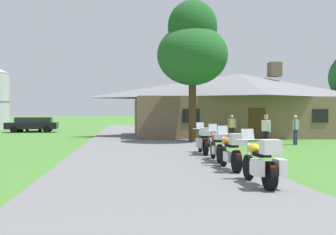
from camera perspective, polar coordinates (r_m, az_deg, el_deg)
The scene contains 13 objects.
ground_plane at distance 21.14m, azimuth -3.47°, elevation -4.18°, with size 500.00×500.00×0.00m, color #42752D.
asphalt_driveway at distance 19.15m, azimuth -3.19°, elevation -4.59°, with size 6.40×80.00×0.06m, color slate.
motorcycle_yellow_nearest_to_camera at distance 9.63m, azimuth 13.15°, elevation -6.26°, with size 0.73×2.08×1.30m.
motorcycle_orange_second_in_row at distance 12.26m, azimuth 8.89°, elevation -4.73°, with size 0.66×2.08×1.30m.
motorcycle_red_third_in_row at distance 14.42m, azimuth 6.97°, elevation -3.93°, with size 0.66×2.08×1.30m.
motorcycle_silver_farthest_in_row at distance 16.81m, azimuth 5.08°, elevation -3.33°, with size 0.75×2.08×1.30m.
stone_lodge at distance 31.42m, azimuth 10.01°, elevation 1.89°, with size 16.73×8.97×5.72m.
bystander_tan_shirt_near_lodge at distance 25.72m, azimuth 9.03°, elevation -1.26°, with size 0.55×0.23×1.67m.
bystander_gray_shirt_beside_signpost at distance 23.45m, azimuth 17.58°, elevation -1.46°, with size 0.44×0.40×1.67m.
bystander_white_shirt_by_tree at distance 20.98m, azimuth 13.69°, elevation -1.64°, with size 0.37×0.48×1.69m.
tree_by_lodge_front at distance 24.26m, azimuth 3.48°, elevation 9.90°, with size 4.20×4.20×8.46m.
parked_black_suv_far_left at distance 39.35m, azimuth -18.61°, elevation -0.88°, with size 4.68×2.08×1.40m.
parked_white_sedan_far_left at distance 41.49m, azimuth -18.51°, elevation -0.99°, with size 2.01×4.26×1.20m.
Camera 1 is at (-0.98, -1.04, 1.75)m, focal length 43.07 mm.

